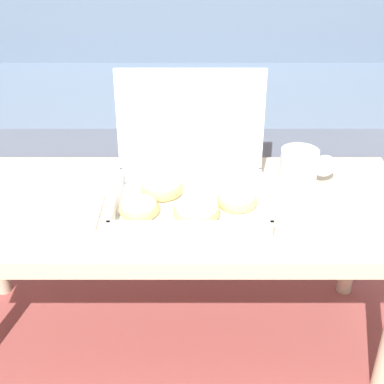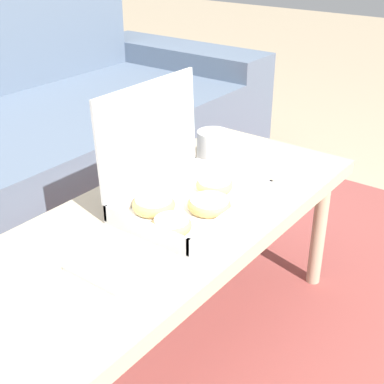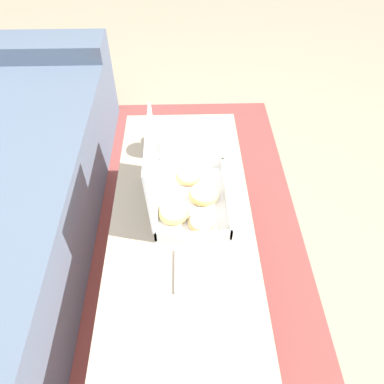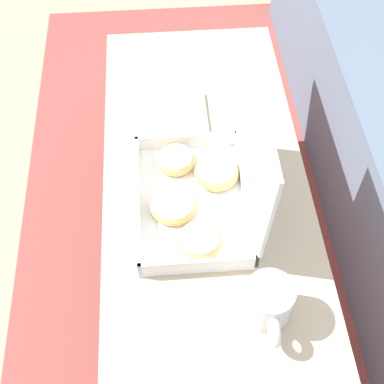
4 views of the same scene
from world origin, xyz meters
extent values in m
plane|color=tan|center=(0.00, 0.00, 0.00)|extent=(12.00, 12.00, 0.00)
cube|color=#994742|center=(0.00, 0.30, 0.01)|extent=(2.67, 1.85, 0.01)
cube|color=slate|center=(1.16, 0.80, 0.28)|extent=(0.24, 0.90, 0.55)
cube|color=#C6B293|center=(0.00, -0.06, 0.42)|extent=(1.18, 0.49, 0.04)
cylinder|color=#C6B293|center=(0.53, -0.24, 0.20)|extent=(0.04, 0.04, 0.40)
cylinder|color=#C6B293|center=(0.53, 0.12, 0.20)|extent=(0.04, 0.04, 0.40)
cube|color=white|center=(0.05, -0.10, 0.45)|extent=(0.36, 0.25, 0.01)
cube|color=white|center=(0.05, -0.22, 0.47)|extent=(0.36, 0.01, 0.04)
cube|color=white|center=(0.05, 0.02, 0.47)|extent=(0.36, 0.01, 0.04)
cube|color=white|center=(-0.12, -0.10, 0.47)|extent=(0.01, 0.25, 0.04)
cube|color=white|center=(0.23, -0.10, 0.47)|extent=(0.01, 0.25, 0.04)
cube|color=white|center=(0.05, 0.03, 0.62)|extent=(0.36, 0.02, 0.25)
torus|color=#E0B266|center=(-0.02, -0.04, 0.47)|extent=(0.11, 0.11, 0.03)
cylinder|color=white|center=(-0.02, -0.04, 0.48)|extent=(0.09, 0.09, 0.01)
torus|color=#E0B266|center=(0.07, -0.14, 0.46)|extent=(0.11, 0.11, 0.03)
cylinder|color=white|center=(0.07, -0.14, 0.47)|extent=(0.09, 0.09, 0.01)
torus|color=#E0B266|center=(0.16, -0.09, 0.46)|extent=(0.10, 0.10, 0.03)
cylinder|color=white|center=(0.16, -0.09, 0.47)|extent=(0.08, 0.08, 0.01)
torus|color=#E0B266|center=(-0.06, -0.13, 0.47)|extent=(0.09, 0.09, 0.03)
cylinder|color=white|center=(-0.06, -0.13, 0.47)|extent=(0.08, 0.08, 0.01)
cylinder|color=white|center=(0.33, 0.03, 0.49)|extent=(0.10, 0.10, 0.10)
torus|color=white|center=(0.39, 0.03, 0.49)|extent=(0.06, 0.02, 0.06)
cube|color=white|center=(-0.23, -0.11, 0.45)|extent=(0.15, 0.15, 0.01)
camera|label=1|loc=(0.06, -1.17, 1.11)|focal=50.00mm
camera|label=2|loc=(-0.87, -0.79, 1.08)|focal=50.00mm
camera|label=3|loc=(-0.84, -0.07, 1.44)|focal=35.00mm
camera|label=4|loc=(0.76, -0.15, 1.45)|focal=50.00mm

